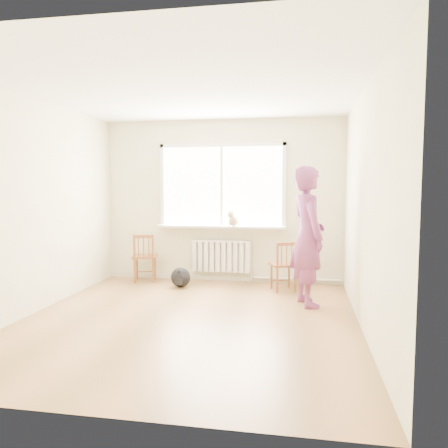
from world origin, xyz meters
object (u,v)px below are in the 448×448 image
at_px(person, 308,236).
at_px(cat, 233,219).
at_px(chair_left, 145,258).
at_px(chair_right, 284,266).
at_px(backpack, 181,277).

relative_size(person, cat, 4.57).
bearing_deg(chair_left, person, 146.00).
relative_size(chair_left, chair_right, 1.05).
distance_m(chair_right, person, 0.95).
distance_m(chair_left, chair_right, 2.34).
bearing_deg(backpack, cat, 28.44).
bearing_deg(person, chair_left, 50.72).
height_order(person, cat, person).
distance_m(person, backpack, 2.22).
distance_m(chair_left, cat, 1.62).
xyz_separation_m(person, cat, (-1.18, 1.11, 0.13)).
relative_size(person, backpack, 5.93).
distance_m(person, cat, 1.62).
bearing_deg(person, backpack, 51.27).
height_order(chair_left, chair_right, chair_left).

